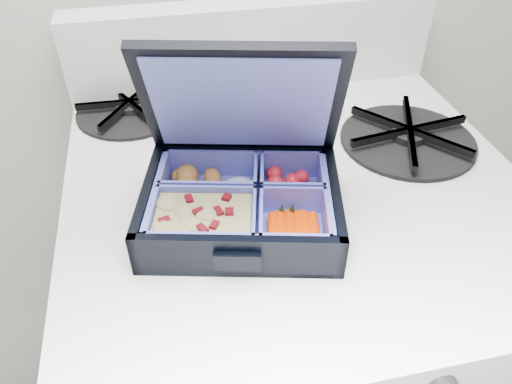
{
  "coord_description": "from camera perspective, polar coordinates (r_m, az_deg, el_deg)",
  "views": [
    {
      "loc": [
        -0.38,
        1.2,
        1.27
      ],
      "look_at": [
        -0.29,
        1.63,
        0.91
      ],
      "focal_mm": 35.0,
      "sensor_mm": 36.0,
      "label": 1
    }
  ],
  "objects": [
    {
      "name": "stove",
      "position": [
        0.98,
        3.09,
        -18.91
      ],
      "size": [
        0.58,
        0.58,
        0.88
      ],
      "primitive_type": null,
      "color": "white",
      "rests_on": "floor"
    },
    {
      "name": "burner_grate_rear",
      "position": [
        0.8,
        -14.19,
        9.39
      ],
      "size": [
        0.17,
        0.17,
        0.02
      ],
      "primitive_type": "cylinder",
      "rotation": [
        0.0,
        0.0,
        -0.04
      ],
      "color": "black",
      "rests_on": "stove"
    },
    {
      "name": "bento_box",
      "position": [
        0.57,
        -1.68,
        -1.41
      ],
      "size": [
        0.25,
        0.22,
        0.05
      ],
      "primitive_type": null,
      "rotation": [
        0.0,
        0.0,
        -0.24
      ],
      "color": "black",
      "rests_on": "stove"
    },
    {
      "name": "burner_grate",
      "position": [
        0.74,
        17.08,
        6.36
      ],
      "size": [
        0.22,
        0.22,
        0.03
      ],
      "primitive_type": "cylinder",
      "rotation": [
        0.0,
        0.0,
        0.15
      ],
      "color": "black",
      "rests_on": "stove"
    },
    {
      "name": "fork",
      "position": [
        0.71,
        4.6,
        5.59
      ],
      "size": [
        0.1,
        0.18,
        0.01
      ],
      "primitive_type": null,
      "rotation": [
        0.0,
        0.0,
        -0.43
      ],
      "color": "silver",
      "rests_on": "stove"
    }
  ]
}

